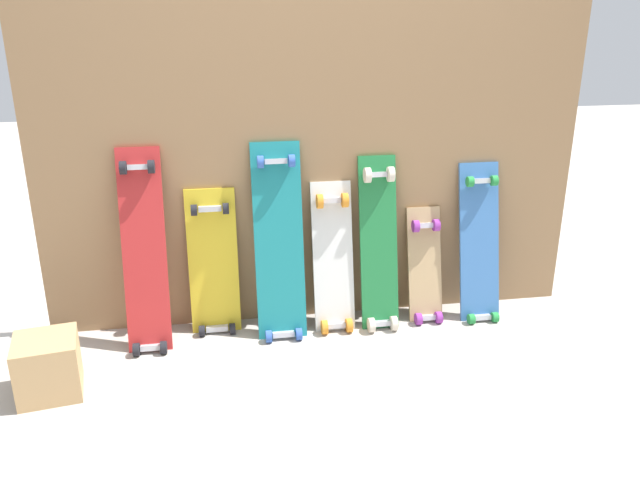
{
  "coord_description": "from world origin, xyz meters",
  "views": [
    {
      "loc": [
        -0.47,
        -2.9,
        1.53
      ],
      "look_at": [
        0.0,
        -0.07,
        0.45
      ],
      "focal_mm": 36.59,
      "sensor_mm": 36.0,
      "label": 1
    }
  ],
  "objects_px": {
    "skateboard_natural": "(425,271)",
    "wooden_crate": "(48,366)",
    "skateboard_green": "(379,250)",
    "skateboard_blue": "(480,250)",
    "skateboard_teal": "(279,249)",
    "skateboard_red": "(145,258)",
    "skateboard_yellow": "(214,269)",
    "skateboard_white": "(333,263)"
  },
  "relations": [
    {
      "from": "skateboard_green",
      "to": "wooden_crate",
      "type": "relative_size",
      "value": 3.62
    },
    {
      "from": "skateboard_teal",
      "to": "wooden_crate",
      "type": "relative_size",
      "value": 3.99
    },
    {
      "from": "skateboard_yellow",
      "to": "wooden_crate",
      "type": "distance_m",
      "value": 0.84
    },
    {
      "from": "skateboard_yellow",
      "to": "skateboard_white",
      "type": "distance_m",
      "value": 0.57
    },
    {
      "from": "skateboard_teal",
      "to": "skateboard_red",
      "type": "bearing_deg",
      "value": -178.59
    },
    {
      "from": "skateboard_yellow",
      "to": "skateboard_natural",
      "type": "height_order",
      "value": "skateboard_yellow"
    },
    {
      "from": "skateboard_natural",
      "to": "skateboard_teal",
      "type": "bearing_deg",
      "value": -178.29
    },
    {
      "from": "skateboard_red",
      "to": "skateboard_yellow",
      "type": "bearing_deg",
      "value": 13.81
    },
    {
      "from": "skateboard_teal",
      "to": "skateboard_white",
      "type": "xyz_separation_m",
      "value": [
        0.26,
        0.01,
        -0.1
      ]
    },
    {
      "from": "skateboard_teal",
      "to": "skateboard_blue",
      "type": "relative_size",
      "value": 1.16
    },
    {
      "from": "skateboard_teal",
      "to": "skateboard_blue",
      "type": "height_order",
      "value": "skateboard_teal"
    },
    {
      "from": "skateboard_yellow",
      "to": "skateboard_white",
      "type": "relative_size",
      "value": 0.99
    },
    {
      "from": "skateboard_green",
      "to": "skateboard_natural",
      "type": "height_order",
      "value": "skateboard_green"
    },
    {
      "from": "skateboard_teal",
      "to": "skateboard_green",
      "type": "bearing_deg",
      "value": 0.68
    },
    {
      "from": "skateboard_natural",
      "to": "wooden_crate",
      "type": "bearing_deg",
      "value": -166.35
    },
    {
      "from": "skateboard_teal",
      "to": "skateboard_blue",
      "type": "distance_m",
      "value": 1.0
    },
    {
      "from": "skateboard_green",
      "to": "skateboard_blue",
      "type": "xyz_separation_m",
      "value": [
        0.51,
        0.0,
        -0.03
      ]
    },
    {
      "from": "skateboard_blue",
      "to": "wooden_crate",
      "type": "relative_size",
      "value": 3.44
    },
    {
      "from": "skateboard_blue",
      "to": "skateboard_white",
      "type": "bearing_deg",
      "value": 179.6
    },
    {
      "from": "skateboard_green",
      "to": "wooden_crate",
      "type": "xyz_separation_m",
      "value": [
        -1.47,
        -0.4,
        -0.26
      ]
    },
    {
      "from": "skateboard_yellow",
      "to": "skateboard_green",
      "type": "relative_size",
      "value": 0.86
    },
    {
      "from": "skateboard_green",
      "to": "skateboard_natural",
      "type": "distance_m",
      "value": 0.28
    },
    {
      "from": "skateboard_white",
      "to": "skateboard_blue",
      "type": "bearing_deg",
      "value": -0.4
    },
    {
      "from": "skateboard_blue",
      "to": "wooden_crate",
      "type": "height_order",
      "value": "skateboard_blue"
    },
    {
      "from": "skateboard_green",
      "to": "wooden_crate",
      "type": "distance_m",
      "value": 1.55
    },
    {
      "from": "skateboard_teal",
      "to": "skateboard_natural",
      "type": "xyz_separation_m",
      "value": [
        0.73,
        0.02,
        -0.17
      ]
    },
    {
      "from": "skateboard_yellow",
      "to": "skateboard_blue",
      "type": "distance_m",
      "value": 1.31
    },
    {
      "from": "skateboard_green",
      "to": "skateboard_yellow",
      "type": "bearing_deg",
      "value": 176.11
    },
    {
      "from": "skateboard_green",
      "to": "skateboard_blue",
      "type": "height_order",
      "value": "skateboard_green"
    },
    {
      "from": "skateboard_red",
      "to": "skateboard_green",
      "type": "xyz_separation_m",
      "value": [
        1.09,
        0.02,
        -0.04
      ]
    },
    {
      "from": "skateboard_yellow",
      "to": "wooden_crate",
      "type": "xyz_separation_m",
      "value": [
        -0.68,
        -0.45,
        -0.19
      ]
    },
    {
      "from": "skateboard_teal",
      "to": "wooden_crate",
      "type": "height_order",
      "value": "skateboard_teal"
    },
    {
      "from": "skateboard_red",
      "to": "wooden_crate",
      "type": "relative_size",
      "value": 3.97
    },
    {
      "from": "skateboard_blue",
      "to": "wooden_crate",
      "type": "distance_m",
      "value": 2.04
    },
    {
      "from": "skateboard_red",
      "to": "skateboard_yellow",
      "type": "relative_size",
      "value": 1.27
    },
    {
      "from": "skateboard_red",
      "to": "skateboard_blue",
      "type": "distance_m",
      "value": 1.61
    },
    {
      "from": "skateboard_white",
      "to": "skateboard_natural",
      "type": "distance_m",
      "value": 0.47
    },
    {
      "from": "skateboard_teal",
      "to": "skateboard_white",
      "type": "relative_size",
      "value": 1.27
    },
    {
      "from": "skateboard_yellow",
      "to": "skateboard_teal",
      "type": "xyz_separation_m",
      "value": [
        0.31,
        -0.06,
        0.11
      ]
    },
    {
      "from": "skateboard_green",
      "to": "skateboard_blue",
      "type": "distance_m",
      "value": 0.52
    },
    {
      "from": "skateboard_white",
      "to": "wooden_crate",
      "type": "xyz_separation_m",
      "value": [
        -1.25,
        -0.41,
        -0.2
      ]
    },
    {
      "from": "skateboard_natural",
      "to": "skateboard_blue",
      "type": "relative_size",
      "value": 0.74
    }
  ]
}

